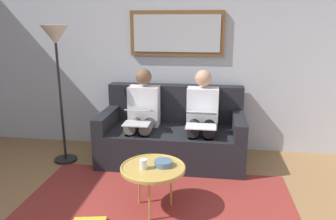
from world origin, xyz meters
TOP-DOWN VIEW (x-y plane):
  - wall_rear at (0.00, -2.60)m, footprint 6.00×0.12m
  - area_rug at (0.00, -0.85)m, footprint 2.60×1.80m
  - couch at (0.00, -2.12)m, footprint 1.75×0.90m
  - framed_mirror at (0.00, -2.51)m, footprint 1.21×0.05m
  - coffee_table at (0.03, -0.90)m, footprint 0.59×0.59m
  - cup at (0.10, -0.85)m, footprint 0.07×0.07m
  - bowl at (-0.06, -0.94)m, footprint 0.17×0.17m
  - person_left at (-0.37, -2.05)m, footprint 0.38×0.58m
  - laptop_white at (-0.37, -1.82)m, footprint 0.34×0.38m
  - person_right at (0.37, -2.05)m, footprint 0.38×0.58m
  - laptop_silver at (0.37, -1.81)m, footprint 0.30×0.37m
  - standing_lamp at (1.32, -1.85)m, footprint 0.32×0.32m

SIDE VIEW (x-z plane):
  - area_rug at x=0.00m, z-range 0.00..0.01m
  - couch at x=0.00m, z-range -0.14..0.76m
  - coffee_table at x=0.03m, z-range 0.20..0.64m
  - bowl at x=-0.06m, z-range 0.43..0.48m
  - cup at x=0.10m, z-range 0.43..0.52m
  - person_left at x=-0.37m, z-range 0.04..1.18m
  - person_right at x=0.37m, z-range 0.04..1.18m
  - laptop_white at x=-0.37m, z-range 0.55..0.71m
  - laptop_silver at x=0.37m, z-range 0.55..0.71m
  - wall_rear at x=0.00m, z-range 0.00..2.60m
  - standing_lamp at x=1.32m, z-range 0.54..2.20m
  - framed_mirror at x=0.00m, z-range 1.27..1.83m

